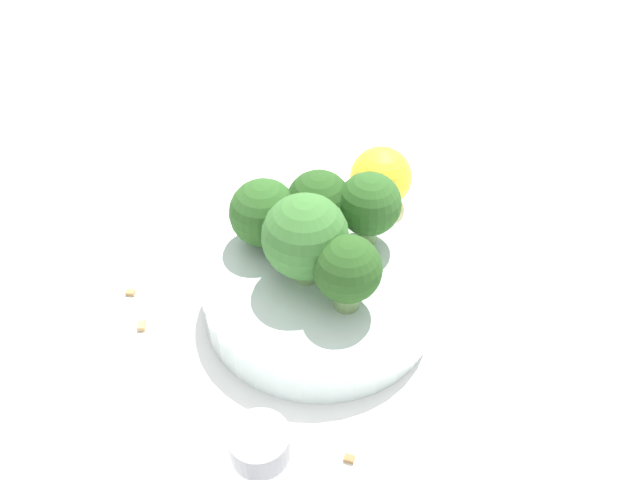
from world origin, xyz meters
TOP-DOWN VIEW (x-y plane):
  - ground_plane at (0.00, 0.00)m, footprint 3.00×3.00m
  - bowl at (0.00, 0.00)m, footprint 0.17×0.17m
  - broccoli_floret_0 at (0.01, -0.01)m, footprint 0.06×0.06m
  - broccoli_floret_1 at (-0.02, -0.05)m, footprint 0.05×0.05m
  - broccoli_floret_2 at (-0.05, 0.02)m, footprint 0.05×0.05m
  - broccoli_floret_3 at (-0.04, -0.02)m, footprint 0.05×0.05m
  - broccoli_floret_4 at (0.02, 0.03)m, footprint 0.05×0.05m
  - pepper_shaker at (0.15, 0.02)m, footprint 0.03×0.03m
  - lemon_wedge at (-0.14, 0.01)m, footprint 0.05×0.05m
  - almond_crumb_0 at (0.06, -0.11)m, footprint 0.01×0.01m
  - almond_crumb_1 at (0.03, -0.14)m, footprint 0.01×0.01m
  - almond_crumb_2 at (0.11, 0.06)m, footprint 0.00×0.01m
  - almond_crumb_3 at (-0.09, -0.08)m, footprint 0.01×0.01m

SIDE VIEW (x-z plane):
  - ground_plane at x=0.00m, z-range 0.00..0.00m
  - almond_crumb_2 at x=0.11m, z-range 0.00..0.01m
  - almond_crumb_1 at x=0.03m, z-range 0.00..0.01m
  - almond_crumb_3 at x=-0.09m, z-range 0.00..0.01m
  - almond_crumb_0 at x=0.06m, z-range 0.00..0.01m
  - bowl at x=0.00m, z-range 0.00..0.03m
  - lemon_wedge at x=-0.14m, z-range 0.00..0.05m
  - pepper_shaker at x=0.15m, z-range 0.00..0.07m
  - broccoli_floret_1 at x=-0.02m, z-range 0.03..0.09m
  - broccoli_floret_3 at x=-0.04m, z-range 0.04..0.09m
  - broccoli_floret_4 at x=0.02m, z-range 0.04..0.09m
  - broccoli_floret_2 at x=-0.05m, z-range 0.04..0.10m
  - broccoli_floret_0 at x=0.01m, z-range 0.04..0.11m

